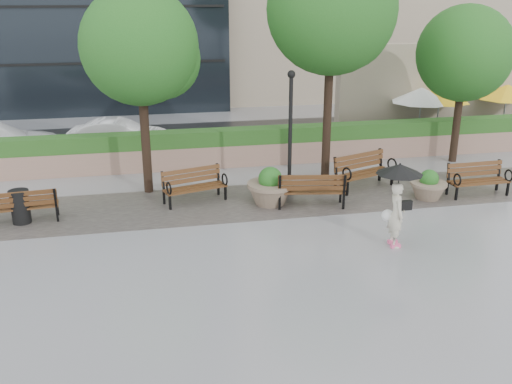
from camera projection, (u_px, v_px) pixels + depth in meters
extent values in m
plane|color=gray|center=(297.00, 239.00, 14.69)|extent=(100.00, 100.00, 0.00)
cube|color=#383330|center=(271.00, 200.00, 17.46)|extent=(28.00, 3.20, 0.01)
cube|color=#967161|center=(247.00, 154.00, 21.03)|extent=(24.00, 0.80, 0.80)
cube|color=#21531B|center=(247.00, 136.00, 20.81)|extent=(24.00, 0.75, 0.55)
cube|color=tan|center=(446.00, 89.00, 25.08)|extent=(10.00, 0.60, 4.00)
cube|color=#21531B|center=(457.00, 136.00, 23.46)|extent=(8.00, 0.50, 0.90)
cube|color=black|center=(230.00, 139.00, 24.86)|extent=(40.00, 7.00, 0.00)
cube|color=#552F18|center=(24.00, 206.00, 15.68)|extent=(1.85, 0.72, 0.05)
cube|color=#552F18|center=(22.00, 199.00, 15.33)|extent=(1.81, 0.30, 0.42)
cube|color=black|center=(25.00, 214.00, 15.73)|extent=(1.86, 0.82, 0.46)
torus|color=black|center=(56.00, 195.00, 16.03)|extent=(0.09, 0.37, 0.37)
cube|color=#552F18|center=(195.00, 188.00, 17.11)|extent=(1.97, 1.08, 0.05)
cube|color=#552F18|center=(191.00, 175.00, 17.25)|extent=(1.85, 0.66, 0.44)
cube|color=black|center=(195.00, 195.00, 17.21)|extent=(2.00, 1.18, 0.48)
torus|color=black|center=(169.00, 188.00, 16.50)|extent=(0.16, 0.39, 0.39)
torus|color=black|center=(225.00, 179.00, 17.29)|extent=(0.16, 0.39, 0.39)
cube|color=#552F18|center=(311.00, 190.00, 16.83)|extent=(2.06, 0.94, 0.06)
cube|color=#552F18|center=(312.00, 183.00, 16.43)|extent=(1.97, 0.48, 0.46)
cube|color=black|center=(311.00, 198.00, 16.88)|extent=(2.07, 1.04, 0.51)
torus|color=black|center=(341.00, 182.00, 16.98)|extent=(0.13, 0.41, 0.41)
torus|color=black|center=(279.00, 182.00, 16.93)|extent=(0.13, 0.41, 0.41)
cube|color=#552F18|center=(365.00, 173.00, 18.36)|extent=(2.14, 1.31, 0.06)
cube|color=#552F18|center=(359.00, 161.00, 18.50)|extent=(1.97, 0.87, 0.48)
cube|color=black|center=(364.00, 180.00, 18.46)|extent=(2.18, 1.42, 0.53)
torus|color=black|center=(347.00, 174.00, 17.63)|extent=(0.20, 0.42, 0.42)
torus|color=black|center=(392.00, 164.00, 18.62)|extent=(0.20, 0.42, 0.42)
cube|color=#552F18|center=(479.00, 182.00, 17.69)|extent=(1.91, 0.63, 0.05)
cube|color=#552F18|center=(475.00, 169.00, 17.86)|extent=(1.90, 0.20, 0.44)
cube|color=black|center=(477.00, 188.00, 17.80)|extent=(1.92, 0.74, 0.48)
torus|color=black|center=(457.00, 180.00, 17.26)|extent=(0.07, 0.39, 0.39)
torus|color=black|center=(509.00, 176.00, 17.66)|extent=(0.07, 0.39, 0.39)
cylinder|color=#7F6B56|center=(270.00, 185.00, 16.94)|extent=(1.38, 1.38, 0.11)
sphere|color=#194E16|center=(270.00, 179.00, 16.87)|extent=(0.71, 0.71, 0.71)
cylinder|color=#7F6B56|center=(429.00, 184.00, 17.42)|extent=(1.11, 1.11, 0.09)
sphere|color=#194E16|center=(429.00, 179.00, 17.37)|extent=(0.57, 0.57, 0.57)
cylinder|color=black|center=(20.00, 208.00, 15.57)|extent=(0.54, 0.54, 0.90)
cylinder|color=black|center=(290.00, 137.00, 17.40)|extent=(0.12, 0.12, 3.69)
cylinder|color=black|center=(289.00, 189.00, 17.96)|extent=(0.28, 0.28, 0.30)
sphere|color=black|center=(291.00, 74.00, 16.78)|extent=(0.24, 0.24, 0.24)
cylinder|color=black|center=(145.00, 127.00, 17.51)|extent=(0.28, 0.28, 4.22)
sphere|color=#194E16|center=(139.00, 46.00, 16.72)|extent=(3.49, 3.49, 3.49)
sphere|color=#194E16|center=(160.00, 59.00, 17.25)|extent=(2.44, 2.44, 2.44)
cylinder|color=black|center=(328.00, 103.00, 18.68)|extent=(0.28, 0.28, 5.16)
sphere|color=#194E16|center=(332.00, 9.00, 17.71)|extent=(4.08, 4.08, 4.08)
sphere|color=#194E16|center=(346.00, 26.00, 18.27)|extent=(2.86, 2.86, 2.86)
cylinder|color=black|center=(458.00, 112.00, 20.91)|extent=(0.28, 0.28, 3.71)
sphere|color=#194E16|center=(465.00, 53.00, 20.22)|extent=(3.40, 3.40, 3.40)
sphere|color=#194E16|center=(474.00, 63.00, 20.73)|extent=(2.38, 2.38, 2.38)
cylinder|color=black|center=(417.00, 141.00, 24.28)|extent=(0.40, 0.40, 0.10)
cylinder|color=#99999E|center=(420.00, 117.00, 23.93)|extent=(0.06, 0.06, 2.20)
cone|color=white|center=(422.00, 95.00, 23.63)|extent=(2.50, 2.50, 0.60)
cylinder|color=black|center=(435.00, 140.00, 24.45)|extent=(0.40, 0.40, 0.10)
cylinder|color=#99999E|center=(438.00, 116.00, 24.10)|extent=(0.06, 0.06, 2.20)
cone|color=yellow|center=(440.00, 94.00, 23.81)|extent=(2.50, 2.50, 0.60)
cylinder|color=black|center=(501.00, 136.00, 25.08)|extent=(0.40, 0.40, 0.10)
cylinder|color=#99999E|center=(504.00, 113.00, 24.74)|extent=(0.06, 0.06, 2.20)
cone|color=yellow|center=(507.00, 92.00, 24.44)|extent=(2.50, 2.50, 0.60)
imported|color=white|center=(119.00, 135.00, 22.77)|extent=(4.01, 1.92, 1.27)
imported|color=beige|center=(397.00, 213.00, 14.04)|extent=(0.53, 0.70, 1.76)
cube|color=#F2598C|center=(393.00, 242.00, 14.43)|extent=(0.14, 0.26, 0.09)
cube|color=#F2598C|center=(396.00, 246.00, 14.19)|extent=(0.14, 0.26, 0.09)
cube|color=black|center=(405.00, 205.00, 14.05)|extent=(0.16, 0.34, 0.24)
sphere|color=white|center=(388.00, 216.00, 14.29)|extent=(0.31, 0.31, 0.31)
cylinder|color=black|center=(398.00, 186.00, 13.87)|extent=(0.02, 0.02, 0.94)
cone|color=black|center=(400.00, 169.00, 13.72)|extent=(1.15, 1.15, 0.24)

